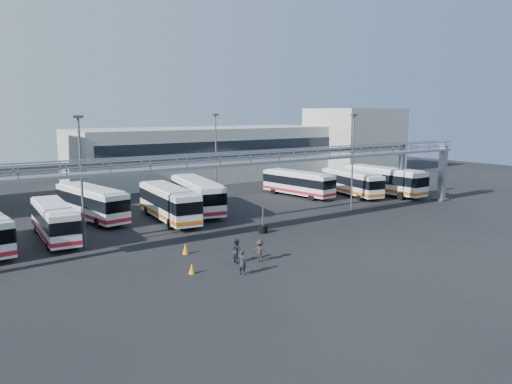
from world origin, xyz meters
TOP-DOWN VIEW (x-y plane):
  - ground at (0.00, 0.00)m, footprint 140.00×140.00m
  - gantry at (0.00, 5.87)m, footprint 51.40×5.15m
  - warehouse at (12.00, 38.00)m, footprint 42.00×14.00m
  - building_right at (38.00, 32.00)m, footprint 14.00×12.00m
  - light_pole_left at (-16.00, 8.00)m, footprint 0.70×0.35m
  - light_pole_mid at (12.00, 7.00)m, footprint 0.70×0.35m
  - light_pole_back at (4.00, 22.00)m, footprint 0.70×0.35m
  - bus_1 at (-17.29, 11.95)m, footprint 2.96×10.12m
  - bus_2 at (-12.55, 17.60)m, footprint 4.09×11.11m
  - bus_3 at (-6.48, 13.14)m, footprint 3.68×11.24m
  - bus_4 at (-2.22, 15.42)m, footprint 4.85×11.74m
  - bus_7 at (12.84, 17.01)m, footprint 3.58×10.50m
  - bus_8 at (18.66, 13.55)m, footprint 4.27×10.56m
  - bus_9 at (22.51, 11.69)m, footprint 3.00×11.52m
  - pedestrian_a at (-9.50, -4.39)m, footprint 0.61×0.71m
  - pedestrian_b at (-8.36, -1.94)m, footprint 0.71×0.88m
  - pedestrian_c at (-6.87, -2.64)m, footprint 1.07×1.14m
  - cone_left at (-12.10, -2.34)m, footprint 0.58×0.58m
  - cone_right at (-10.34, 2.03)m, footprint 0.51×0.51m
  - tire_stack at (-1.82, 4.04)m, footprint 0.82×0.82m

SIDE VIEW (x-z plane):
  - ground at x=0.00m, z-range 0.00..0.00m
  - cone_left at x=-12.10m, z-range 0.00..0.71m
  - tire_stack at x=-1.82m, z-range -0.78..1.57m
  - cone_right at x=-10.34m, z-range 0.00..0.79m
  - pedestrian_c at x=-6.87m, z-range 0.00..1.55m
  - pedestrian_a at x=-9.50m, z-range 0.00..1.65m
  - pedestrian_b at x=-8.36m, z-range 0.00..1.70m
  - bus_1 at x=-17.29m, z-range 0.16..3.19m
  - bus_8 at x=18.66m, z-range 0.17..3.29m
  - bus_7 at x=12.84m, z-range 0.17..3.29m
  - bus_2 at x=-12.55m, z-range 0.18..3.47m
  - bus_3 at x=-6.48m, z-range 0.18..3.53m
  - bus_4 at x=-2.22m, z-range 0.19..3.66m
  - bus_9 at x=22.51m, z-range 0.19..3.66m
  - warehouse at x=12.00m, z-range 0.00..8.00m
  - building_right at x=38.00m, z-range 0.00..11.00m
  - gantry at x=0.00m, z-range 1.96..9.06m
  - light_pole_left at x=-16.00m, z-range 0.62..10.83m
  - light_pole_mid at x=12.00m, z-range 0.62..10.83m
  - light_pole_back at x=4.00m, z-range 0.62..10.83m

